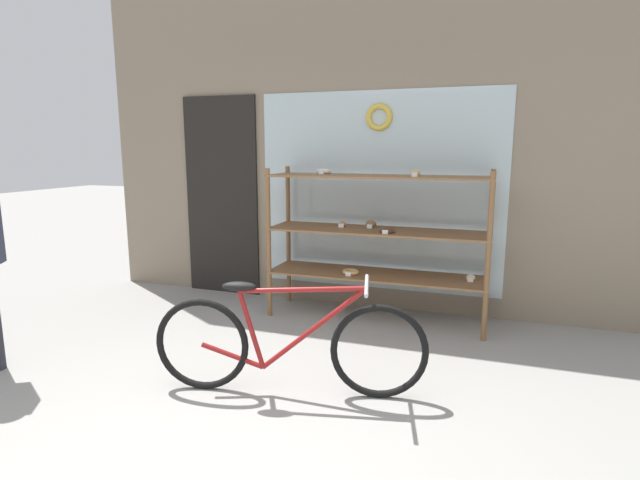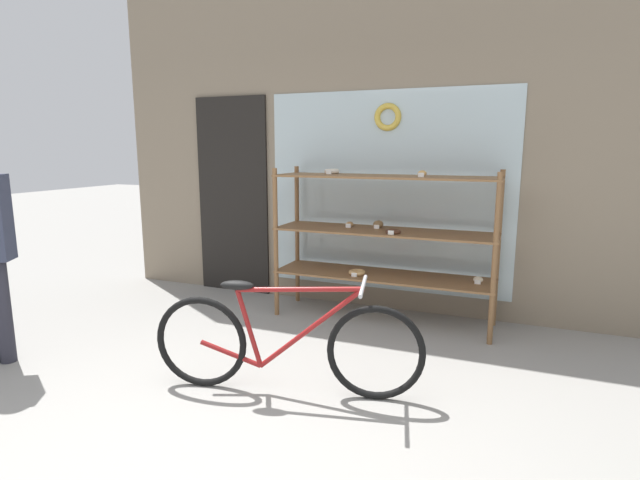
{
  "view_description": "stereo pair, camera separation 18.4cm",
  "coord_description": "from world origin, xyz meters",
  "views": [
    {
      "loc": [
        1.23,
        -1.97,
        1.57
      ],
      "look_at": [
        0.14,
        1.22,
        0.94
      ],
      "focal_mm": 28.0,
      "sensor_mm": 36.0,
      "label": 1
    },
    {
      "loc": [
        1.41,
        -1.91,
        1.57
      ],
      "look_at": [
        0.14,
        1.22,
        0.94
      ],
      "focal_mm": 28.0,
      "sensor_mm": 36.0,
      "label": 2
    }
  ],
  "objects": [
    {
      "name": "display_case",
      "position": [
        0.27,
        2.4,
        0.83
      ],
      "size": [
        1.98,
        0.52,
        1.39
      ],
      "color": "brown",
      "rests_on": "ground_plane"
    },
    {
      "name": "storefront_facade",
      "position": [
        -0.04,
        2.8,
        1.8
      ],
      "size": [
        5.59,
        0.13,
        3.7
      ],
      "color": "gray",
      "rests_on": "ground_plane"
    },
    {
      "name": "bicycle",
      "position": [
        0.06,
        0.81,
        0.34
      ],
      "size": [
        1.73,
        0.56,
        0.75
      ],
      "rotation": [
        0.0,
        0.0,
        0.23
      ],
      "color": "black",
      "rests_on": "ground_plane"
    },
    {
      "name": "ground_plane",
      "position": [
        0.0,
        0.0,
        0.0
      ],
      "size": [
        30.0,
        30.0,
        0.0
      ],
      "primitive_type": "plane",
      "color": "gray"
    }
  ]
}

